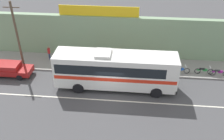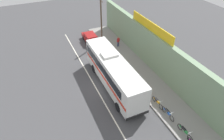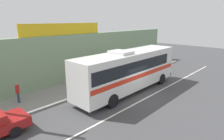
# 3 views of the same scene
# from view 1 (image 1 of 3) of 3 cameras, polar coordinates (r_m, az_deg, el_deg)

# --- Properties ---
(ground_plane) EXTENTS (70.00, 70.00, 0.00)m
(ground_plane) POSITION_cam_1_polar(r_m,az_deg,el_deg) (23.48, -0.48, -5.62)
(ground_plane) COLOR #444447
(sidewalk_slab) EXTENTS (30.00, 3.60, 0.14)m
(sidewalk_slab) POSITION_cam_1_polar(r_m,az_deg,el_deg) (27.68, 0.62, 1.17)
(sidewalk_slab) COLOR gray
(sidewalk_slab) RESTS_ON ground_plane
(storefront_facade) EXTENTS (30.00, 0.70, 4.80)m
(storefront_facade) POSITION_cam_1_polar(r_m,az_deg,el_deg) (28.45, 1.03, 7.44)
(storefront_facade) COLOR gray
(storefront_facade) RESTS_ON ground_plane
(storefront_billboard) EXTENTS (8.58, 0.12, 1.10)m
(storefront_billboard) POSITION_cam_1_polar(r_m,az_deg,el_deg) (27.53, -3.04, 13.15)
(storefront_billboard) COLOR gold
(storefront_billboard) RESTS_ON storefront_facade
(road_center_stripe) EXTENTS (30.00, 0.14, 0.01)m
(road_center_stripe) POSITION_cam_1_polar(r_m,az_deg,el_deg) (22.86, -0.69, -6.86)
(road_center_stripe) COLOR silver
(road_center_stripe) RESTS_ON ground_plane
(intercity_bus) EXTENTS (11.21, 2.63, 3.78)m
(intercity_bus) POSITION_cam_1_polar(r_m,az_deg,el_deg) (23.26, 0.61, 0.23)
(intercity_bus) COLOR silver
(intercity_bus) RESTS_ON ground_plane
(parked_car) EXTENTS (4.53, 1.83, 1.37)m
(parked_car) POSITION_cam_1_polar(r_m,az_deg,el_deg) (27.80, -22.16, 0.23)
(parked_car) COLOR maroon
(parked_car) RESTS_ON ground_plane
(utility_pole) EXTENTS (1.60, 0.22, 7.14)m
(utility_pole) POSITION_cam_1_polar(r_m,az_deg,el_deg) (27.28, -20.62, 7.44)
(utility_pole) COLOR brown
(utility_pole) RESTS_ON sidewalk_slab
(motorcycle_green) EXTENTS (1.94, 0.56, 0.94)m
(motorcycle_green) POSITION_cam_1_polar(r_m,az_deg,el_deg) (27.48, 20.03, -0.09)
(motorcycle_green) COLOR black
(motorcycle_green) RESTS_ON sidewalk_slab
(motorcycle_red) EXTENTS (1.83, 0.56, 0.94)m
(motorcycle_red) POSITION_cam_1_polar(r_m,az_deg,el_deg) (26.58, 11.71, 0.20)
(motorcycle_red) COLOR black
(motorcycle_red) RESTS_ON sidewalk_slab
(motorcycle_black) EXTENTS (1.86, 0.56, 0.94)m
(motorcycle_black) POSITION_cam_1_polar(r_m,az_deg,el_deg) (26.90, 15.21, 0.10)
(motorcycle_black) COLOR black
(motorcycle_black) RESTS_ON sidewalk_slab
(motorcycle_orange) EXTENTS (1.93, 0.56, 0.94)m
(motorcycle_orange) POSITION_cam_1_polar(r_m,az_deg,el_deg) (27.76, 23.03, -0.45)
(motorcycle_orange) COLOR black
(motorcycle_orange) RESTS_ON sidewalk_slab
(pedestrian_far_left) EXTENTS (0.30, 0.48, 1.58)m
(pedestrian_far_left) POSITION_cam_1_polar(r_m,az_deg,el_deg) (29.04, -14.05, 3.96)
(pedestrian_far_left) COLOR navy
(pedestrian_far_left) RESTS_ON sidewalk_slab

